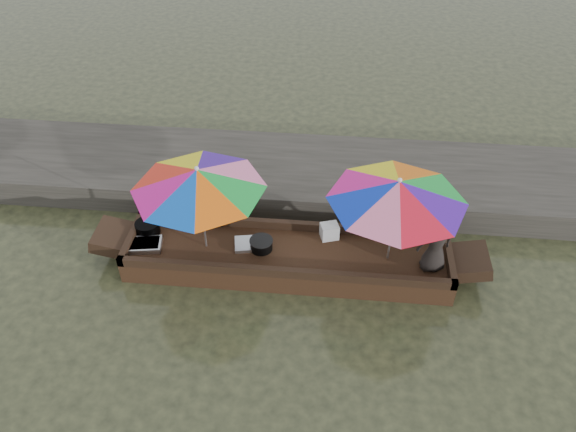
# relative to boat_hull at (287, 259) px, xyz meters

# --- Properties ---
(water) EXTENTS (80.00, 80.00, 0.00)m
(water) POSITION_rel_boat_hull_xyz_m (0.00, 0.00, -0.17)
(water) COLOR black
(water) RESTS_ON ground
(dock) EXTENTS (22.00, 2.20, 0.50)m
(dock) POSITION_rel_boat_hull_xyz_m (0.00, 2.20, 0.08)
(dock) COLOR #2D2B26
(dock) RESTS_ON ground
(boat_hull) EXTENTS (5.17, 1.20, 0.35)m
(boat_hull) POSITION_rel_boat_hull_xyz_m (0.00, 0.00, 0.00)
(boat_hull) COLOR black
(boat_hull) RESTS_ON water
(cooking_pot) EXTENTS (0.40, 0.40, 0.21)m
(cooking_pot) POSITION_rel_boat_hull_xyz_m (-2.33, 0.22, 0.28)
(cooking_pot) COLOR black
(cooking_pot) RESTS_ON boat_hull
(tray_crayfish) EXTENTS (0.57, 0.44, 0.09)m
(tray_crayfish) POSITION_rel_boat_hull_xyz_m (-2.28, -0.12, 0.22)
(tray_crayfish) COLOR silver
(tray_crayfish) RESTS_ON boat_hull
(tray_scallop) EXTENTS (0.58, 0.45, 0.06)m
(tray_scallop) POSITION_rel_boat_hull_xyz_m (-0.60, 0.08, 0.21)
(tray_scallop) COLOR silver
(tray_scallop) RESTS_ON boat_hull
(charcoal_grill) EXTENTS (0.36, 0.36, 0.17)m
(charcoal_grill) POSITION_rel_boat_hull_xyz_m (-0.42, 0.02, 0.26)
(charcoal_grill) COLOR black
(charcoal_grill) RESTS_ON boat_hull
(supply_bag) EXTENTS (0.33, 0.30, 0.26)m
(supply_bag) POSITION_rel_boat_hull_xyz_m (0.65, 0.40, 0.30)
(supply_bag) COLOR silver
(supply_bag) RESTS_ON boat_hull
(vendor) EXTENTS (0.60, 0.49, 1.07)m
(vendor) POSITION_rel_boat_hull_xyz_m (2.23, -0.14, 0.71)
(vendor) COLOR black
(vendor) RESTS_ON boat_hull
(umbrella_bow) EXTENTS (2.32, 2.32, 1.55)m
(umbrella_bow) POSITION_rel_boat_hull_xyz_m (-1.31, 0.00, 0.95)
(umbrella_bow) COLOR pink
(umbrella_bow) RESTS_ON boat_hull
(umbrella_stern) EXTENTS (2.07, 2.07, 1.55)m
(umbrella_stern) POSITION_rel_boat_hull_xyz_m (1.58, 0.00, 0.95)
(umbrella_stern) COLOR green
(umbrella_stern) RESTS_ON boat_hull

